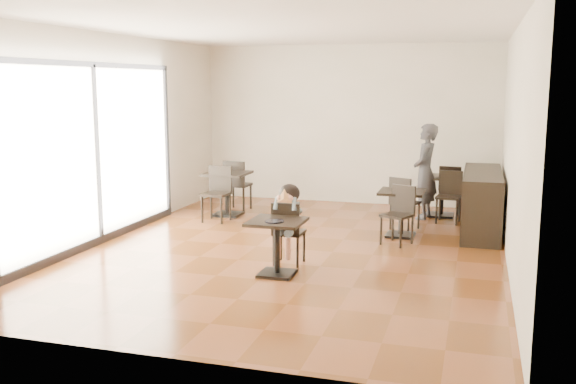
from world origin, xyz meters
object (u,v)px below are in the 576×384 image
at_px(adult_patron, 425,172).
at_px(cafe_table_mid, 401,214).
at_px(chair_left_b, 216,194).
at_px(chair_mid_a, 405,203).
at_px(cafe_table_back, 441,196).
at_px(chair_back_a, 451,189).
at_px(child_table, 277,248).
at_px(cafe_table_left, 228,194).
at_px(chair_back_b, 449,197).
at_px(child, 289,225).
at_px(child_chair, 289,233).
at_px(chair_left_a, 238,185).
at_px(chair_mid_b, 397,216).

bearing_deg(adult_patron, cafe_table_mid, -2.64).
height_order(cafe_table_mid, chair_left_b, chair_left_b).
bearing_deg(chair_mid_a, chair_left_b, 29.88).
relative_size(cafe_table_back, chair_mid_a, 0.84).
height_order(chair_left_b, chair_back_a, chair_left_b).
xyz_separation_m(child_table, cafe_table_left, (-2.01, 3.35, 0.04)).
bearing_deg(chair_mid_a, child_table, 91.92).
height_order(chair_back_a, chair_back_b, same).
distance_m(adult_patron, cafe_table_left, 3.63).
relative_size(child_table, cafe_table_left, 0.89).
bearing_deg(cafe_table_left, child, -54.29).
height_order(cafe_table_left, chair_back_a, chair_back_a).
relative_size(child, cafe_table_back, 1.45).
bearing_deg(child_table, cafe_table_mid, 63.97).
bearing_deg(chair_back_a, adult_patron, 64.84).
bearing_deg(adult_patron, child, -16.59).
distance_m(child, chair_left_b, 3.02).
relative_size(child_chair, chair_back_b, 0.96).
xyz_separation_m(child, chair_left_a, (-2.01, 3.35, -0.06)).
bearing_deg(chair_back_b, child_table, -110.39).
height_order(child, adult_patron, adult_patron).
distance_m(child_chair, chair_left_a, 3.91).
height_order(child_chair, chair_back_a, chair_back_a).
relative_size(child_table, chair_mid_b, 0.81).
height_order(chair_mid_a, chair_left_b, chair_left_b).
height_order(cafe_table_back, chair_mid_b, chair_mid_b).
relative_size(child_table, cafe_table_mid, 0.97).
bearing_deg(cafe_table_back, chair_left_a, -172.37).
relative_size(chair_mid_a, chair_back_b, 0.99).
bearing_deg(chair_mid_b, chair_back_a, 100.16).
height_order(chair_mid_b, chair_back_b, chair_back_b).
height_order(cafe_table_mid, chair_back_b, chair_back_b).
bearing_deg(chair_back_a, chair_left_a, 19.50).
distance_m(child_table, chair_left_b, 3.45).
height_order(cafe_table_mid, chair_mid_a, chair_mid_a).
bearing_deg(adult_patron, cafe_table_left, -71.47).
height_order(child, chair_mid_a, child).
height_order(child, cafe_table_left, child).
height_order(child_table, adult_patron, adult_patron).
bearing_deg(chair_left_b, chair_mid_b, -10.89).
xyz_separation_m(cafe_table_left, chair_back_b, (3.96, 0.51, 0.05)).
relative_size(child_table, child_chair, 0.83).
xyz_separation_m(child_chair, chair_back_a, (1.95, 4.27, 0.02)).
xyz_separation_m(adult_patron, cafe_table_left, (-3.52, -0.76, -0.46)).
bearing_deg(cafe_table_back, chair_left_b, -157.08).
xyz_separation_m(adult_patron, chair_left_b, (-3.52, -1.31, -0.37)).
bearing_deg(chair_mid_a, cafe_table_mid, 113.87).
xyz_separation_m(child_chair, chair_left_a, (-2.01, 3.35, 0.05)).
distance_m(cafe_table_back, chair_back_a, 0.45).
distance_m(chair_mid_b, chair_left_b, 3.37).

